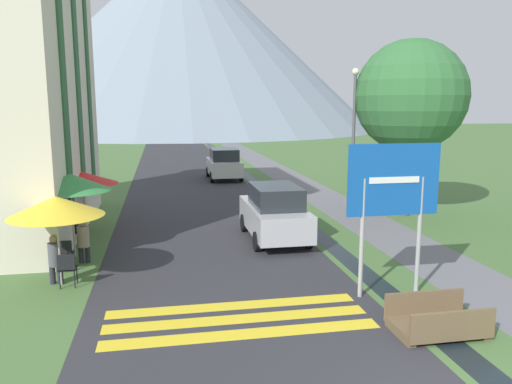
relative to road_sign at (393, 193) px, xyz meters
name	(u,v)px	position (x,y,z in m)	size (l,w,h in m)	color
ground_plane	(238,187)	(-1.15, 15.86, -2.40)	(160.00, 160.00, 0.00)	#476B38
road	(183,166)	(-3.65, 25.86, -2.39)	(6.40, 60.00, 0.01)	#2D2D33
footpath	(265,164)	(2.45, 25.86, -2.39)	(2.20, 60.00, 0.01)	slate
drainage_channel	(234,165)	(0.05, 25.86, -2.39)	(0.60, 60.00, 0.00)	black
crosswalk_marking	(238,319)	(-3.65, -0.70, -2.39)	(5.44, 1.84, 0.01)	yellow
mountain_distant	(179,38)	(-1.54, 80.90, 13.50)	(68.09, 68.09, 31.80)	gray
road_sign	(393,193)	(0.00, 0.00, 0.00)	(2.17, 0.11, 3.52)	#9E9EA3
footbridge	(437,322)	(0.05, -2.01, -2.17)	(1.70, 1.10, 0.65)	brown
parked_car_near	(275,213)	(-1.55, 5.18, -1.49)	(1.78, 3.94, 1.82)	#B2B2B7
parked_car_far	(224,164)	(-1.50, 18.92, -1.49)	(1.89, 3.83, 1.82)	silver
cafe_chair_far_left	(73,231)	(-7.89, 5.56, -1.88)	(0.40, 0.40, 0.85)	black
cafe_chair_near_left	(60,253)	(-7.81, 3.16, -1.88)	(0.40, 0.40, 0.85)	black
cafe_chair_near_right	(65,252)	(-7.70, 3.18, -1.88)	(0.40, 0.40, 0.85)	black
cafe_chair_far_right	(72,229)	(-7.96, 5.80, -1.88)	(0.40, 0.40, 0.85)	black
cafe_chair_nearest	(67,267)	(-7.42, 1.88, -1.88)	(0.40, 0.40, 0.85)	black
cafe_umbrella_front_yellow	(56,206)	(-7.62, 2.11, -0.43)	(2.26, 2.26, 2.21)	#B7B2A8
cafe_umbrella_middle_green	(70,182)	(-7.68, 4.51, -0.21)	(2.24, 2.24, 2.43)	#B7B2A8
cafe_umbrella_rear_red	(83,178)	(-7.76, 7.32, -0.49)	(2.36, 2.36, 2.11)	#B7B2A8
person_seated_far	(55,257)	(-7.74, 2.20, -1.71)	(0.32, 0.32, 1.25)	#282833
person_seated_near	(83,239)	(-7.31, 3.83, -1.70)	(0.32, 0.32, 1.25)	#282833
streetlamp	(354,131)	(2.26, 8.17, 0.97)	(0.28, 0.28, 5.74)	#515156
tree_by_path	(411,96)	(4.39, 7.81, 2.28)	(4.32, 4.32, 6.85)	brown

